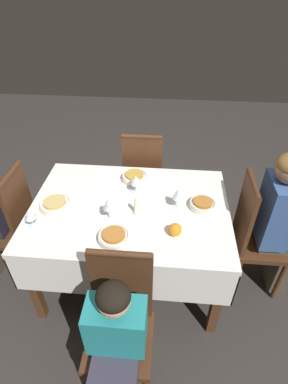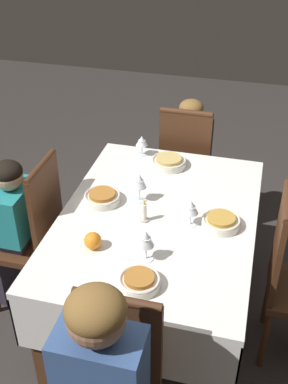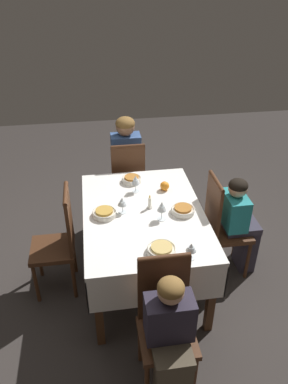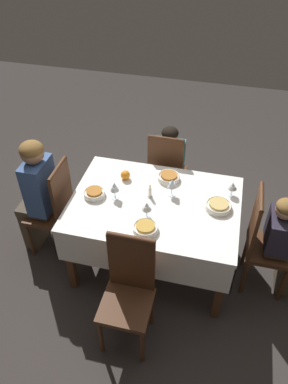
% 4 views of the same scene
% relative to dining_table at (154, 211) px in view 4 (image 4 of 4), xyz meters
% --- Properties ---
extents(ground_plane, '(8.00, 8.00, 0.00)m').
position_rel_dining_table_xyz_m(ground_plane, '(0.00, 0.00, -0.65)').
color(ground_plane, '#332D2B').
extents(dining_table, '(1.37, 0.99, 0.75)m').
position_rel_dining_table_xyz_m(dining_table, '(0.00, 0.00, 0.00)').
color(dining_table, white).
rests_on(dining_table, ground_plane).
extents(chair_west, '(0.37, 0.37, 0.99)m').
position_rel_dining_table_xyz_m(chair_west, '(-0.90, -0.03, -0.12)').
color(chair_west, '#472816').
rests_on(chair_west, ground_plane).
extents(chair_north, '(0.37, 0.37, 0.99)m').
position_rel_dining_table_xyz_m(chair_north, '(-0.03, 0.70, -0.12)').
color(chair_north, '#472816').
rests_on(chair_north, ground_plane).
extents(chair_east, '(0.37, 0.37, 0.99)m').
position_rel_dining_table_xyz_m(chair_east, '(0.90, 0.01, -0.12)').
color(chair_east, '#472816').
rests_on(chair_east, ground_plane).
extents(chair_south, '(0.37, 0.37, 0.99)m').
position_rel_dining_table_xyz_m(chair_south, '(-0.03, -0.70, -0.12)').
color(chair_south, '#472816').
rests_on(chair_south, ground_plane).
extents(person_adult_denim, '(0.34, 0.30, 1.20)m').
position_rel_dining_table_xyz_m(person_adult_denim, '(-1.04, -0.03, 0.03)').
color(person_adult_denim, '#4C4233').
rests_on(person_adult_denim, ground_plane).
extents(person_child_teal, '(0.30, 0.33, 0.97)m').
position_rel_dining_table_xyz_m(person_child_teal, '(-0.03, 0.87, -0.12)').
color(person_child_teal, '#383342').
rests_on(person_child_teal, ground_plane).
extents(person_child_dark, '(0.33, 0.30, 0.97)m').
position_rel_dining_table_xyz_m(person_child_dark, '(1.06, 0.01, -0.12)').
color(person_child_dark, '#4C4233').
rests_on(person_child_dark, ground_plane).
extents(bowl_west, '(0.18, 0.18, 0.06)m').
position_rel_dining_table_xyz_m(bowl_west, '(-0.50, -0.04, 0.13)').
color(bowl_west, silver).
rests_on(bowl_west, dining_table).
extents(wine_glass_west, '(0.07, 0.07, 0.16)m').
position_rel_dining_table_xyz_m(wine_glass_west, '(-0.33, -0.02, 0.21)').
color(wine_glass_west, white).
rests_on(wine_glass_west, dining_table).
extents(bowl_north, '(0.19, 0.19, 0.06)m').
position_rel_dining_table_xyz_m(bowl_north, '(0.05, 0.32, 0.13)').
color(bowl_north, silver).
rests_on(bowl_north, dining_table).
extents(wine_glass_north, '(0.07, 0.07, 0.17)m').
position_rel_dining_table_xyz_m(wine_glass_north, '(0.11, 0.13, 0.22)').
color(wine_glass_north, white).
rests_on(wine_glass_north, dining_table).
extents(bowl_east, '(0.21, 0.21, 0.06)m').
position_rel_dining_table_xyz_m(bowl_east, '(0.51, 0.05, 0.13)').
color(bowl_east, silver).
rests_on(bowl_east, dining_table).
extents(wine_glass_east, '(0.08, 0.08, 0.13)m').
position_rel_dining_table_xyz_m(wine_glass_east, '(0.59, 0.24, 0.19)').
color(wine_glass_east, white).
rests_on(wine_glass_east, dining_table).
extents(bowl_south, '(0.19, 0.19, 0.06)m').
position_rel_dining_table_xyz_m(bowl_south, '(0.00, -0.32, 0.13)').
color(bowl_south, silver).
rests_on(bowl_south, dining_table).
extents(wine_glass_south, '(0.08, 0.08, 0.14)m').
position_rel_dining_table_xyz_m(wine_glass_south, '(-0.03, -0.17, 0.20)').
color(wine_glass_south, white).
rests_on(wine_glass_south, dining_table).
extents(candle_centerpiece, '(0.05, 0.05, 0.13)m').
position_rel_dining_table_xyz_m(candle_centerpiece, '(-0.05, 0.06, 0.14)').
color(candle_centerpiece, beige).
rests_on(candle_centerpiece, dining_table).
extents(orange_fruit, '(0.08, 0.08, 0.08)m').
position_rel_dining_table_xyz_m(orange_fruit, '(-0.31, 0.24, 0.14)').
color(orange_fruit, orange).
rests_on(orange_fruit, dining_table).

